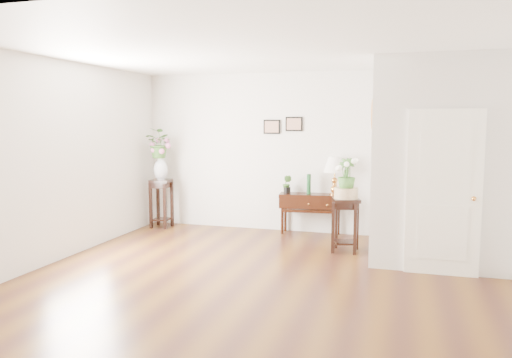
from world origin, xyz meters
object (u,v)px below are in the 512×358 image
at_px(plant_stand_a, 161,203).
at_px(plant_stand_b, 345,225).
at_px(console_table, 310,214).
at_px(table_lamp, 335,174).

bearing_deg(plant_stand_a, plant_stand_b, -12.71).
bearing_deg(console_table, table_lamp, -6.28).
relative_size(table_lamp, plant_stand_b, 0.82).
distance_m(console_table, table_lamp, 0.81).
xyz_separation_m(console_table, plant_stand_a, (-2.74, -0.21, 0.09)).
xyz_separation_m(console_table, table_lamp, (0.41, 0.00, 0.70)).
bearing_deg(table_lamp, console_table, 180.00).
relative_size(plant_stand_a, plant_stand_b, 1.10).
height_order(console_table, table_lamp, table_lamp).
distance_m(table_lamp, plant_stand_a, 3.21).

